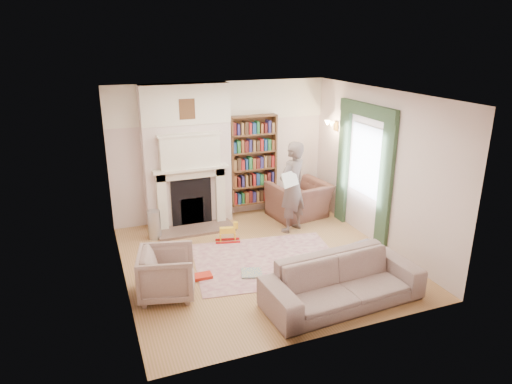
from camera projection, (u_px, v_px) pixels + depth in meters
name	position (u px, v px, depth m)	size (l,w,h in m)	color
floor	(261.00, 260.00, 7.82)	(4.50, 4.50, 0.00)	olive
ceiling	(262.00, 94.00, 6.91)	(4.50, 4.50, 0.00)	white
wall_back	(221.00, 151.00, 9.35)	(4.50, 4.50, 0.00)	beige
wall_front	(332.00, 236.00, 5.38)	(4.50, 4.50, 0.00)	beige
wall_left	(117.00, 199.00, 6.61)	(4.50, 4.50, 0.00)	beige
wall_right	(379.00, 168.00, 8.13)	(4.50, 4.50, 0.00)	beige
fireplace	(188.00, 157.00, 8.93)	(1.70, 0.58, 2.80)	beige
bookcase	(253.00, 160.00, 9.53)	(1.00, 0.24, 1.85)	brown
window	(365.00, 160.00, 8.46)	(0.02, 0.90, 1.30)	silver
curtain_left	(386.00, 184.00, 7.91)	(0.07, 0.32, 2.40)	#31492F
curtain_right	(343.00, 164.00, 9.15)	(0.07, 0.32, 2.40)	#31492F
pelmet	(367.00, 110.00, 8.14)	(0.09, 1.70, 0.24)	#31492F
wall_sconce	(328.00, 127.00, 9.22)	(0.20, 0.24, 0.24)	gold
rug	(267.00, 261.00, 7.76)	(2.43, 1.87, 0.01)	beige
armchair_reading	(299.00, 200.00, 9.57)	(1.14, 1.00, 0.74)	#53302C
armchair_left	(167.00, 273.00, 6.64)	(0.77, 0.80, 0.72)	#B5A895
sofa	(343.00, 282.00, 6.46)	(2.30, 0.90, 0.67)	#A09584
man_reading	(292.00, 187.00, 8.72)	(0.65, 0.43, 1.79)	#5E4F4B
newspaper	(290.00, 179.00, 8.41)	(0.40, 0.02, 0.28)	silver
coffee_table	(361.00, 261.00, 7.30)	(0.70, 0.45, 0.45)	black
paraffin_heater	(154.00, 225.00, 8.57)	(0.24, 0.24, 0.55)	#A3A6AB
rocking_horse	(228.00, 232.00, 8.42)	(0.45, 0.18, 0.40)	yellow
board_game	(252.00, 273.00, 7.33)	(0.33, 0.33, 0.03)	gold
game_box_lid	(202.00, 276.00, 7.22)	(0.30, 0.20, 0.05)	red
comic_annuals	(284.00, 268.00, 7.49)	(0.57, 0.51, 0.02)	red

